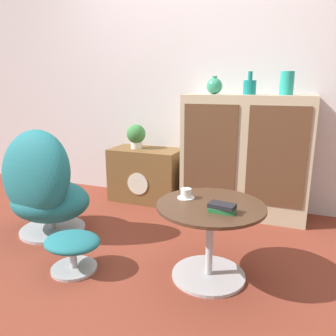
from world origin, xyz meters
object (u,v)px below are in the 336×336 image
at_px(egg_chair, 43,188).
at_px(ottoman, 73,246).
at_px(sideboard, 245,156).
at_px(potted_plant, 136,135).
at_px(vase_inner_right, 287,83).
at_px(vase_leftmost, 214,86).
at_px(tv_console, 146,175).
at_px(teacup, 186,194).
at_px(book_stack, 222,208).
at_px(vase_inner_left, 250,87).
at_px(coffee_table, 210,232).

xyz_separation_m(egg_chair, ottoman, (0.53, -0.36, -0.21)).
xyz_separation_m(sideboard, potted_plant, (-1.08, 0.01, 0.13)).
bearing_deg(vase_inner_right, vase_leftmost, 180.00).
bearing_deg(potted_plant, tv_console, -0.35).
bearing_deg(tv_console, sideboard, -0.37).
bearing_deg(teacup, ottoman, -155.93).
height_order(egg_chair, book_stack, egg_chair).
relative_size(sideboard, ottoman, 2.99).
distance_m(vase_inner_left, potted_plant, 1.18).
bearing_deg(vase_inner_right, teacup, -114.31).
relative_size(tv_console, book_stack, 4.56).
distance_m(tv_console, vase_leftmost, 1.11).
relative_size(coffee_table, potted_plant, 2.67).
bearing_deg(egg_chair, potted_plant, 74.03).
xyz_separation_m(tv_console, vase_inner_left, (0.98, -0.00, 0.87)).
relative_size(ottoman, book_stack, 2.39).
height_order(ottoman, vase_inner_left, vase_inner_left).
bearing_deg(egg_chair, tv_console, 68.81).
bearing_deg(teacup, tv_console, 125.88).
bearing_deg(tv_console, book_stack, -49.68).
bearing_deg(tv_console, vase_leftmost, -0.20).
bearing_deg(tv_console, vase_inner_right, -0.11).
bearing_deg(vase_inner_right, sideboard, -179.26).
relative_size(tv_console, ottoman, 1.91).
relative_size(ottoman, vase_inner_right, 1.96).
bearing_deg(sideboard, coffee_table, -91.13).
relative_size(tv_console, teacup, 6.58).
relative_size(vase_leftmost, potted_plant, 0.64).
height_order(potted_plant, book_stack, potted_plant).
bearing_deg(vase_inner_right, tv_console, 179.89).
relative_size(sideboard, book_stack, 7.15).
distance_m(sideboard, vase_leftmost, 0.68).
bearing_deg(book_stack, potted_plant, 133.00).
xyz_separation_m(vase_leftmost, vase_inner_right, (0.60, 0.00, 0.02)).
xyz_separation_m(tv_console, egg_chair, (-0.40, -1.02, 0.11)).
bearing_deg(teacup, vase_inner_right, 65.69).
relative_size(egg_chair, teacup, 8.12).
bearing_deg(vase_inner_left, vase_leftmost, -180.00).
xyz_separation_m(coffee_table, potted_plant, (-1.06, 1.14, 0.37)).
distance_m(sideboard, vase_inner_right, 0.70).
xyz_separation_m(egg_chair, vase_leftmost, (1.07, 1.02, 0.76)).
distance_m(teacup, book_stack, 0.29).
bearing_deg(teacup, sideboard, 79.94).
relative_size(vase_inner_left, vase_inner_right, 1.02).
distance_m(sideboard, egg_chair, 1.72).
relative_size(egg_chair, coffee_table, 1.34).
bearing_deg(sideboard, book_stack, -87.00).
xyz_separation_m(vase_leftmost, book_stack, (0.36, -1.23, -0.64)).
height_order(ottoman, coffee_table, coffee_table).
height_order(sideboard, egg_chair, sideboard).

